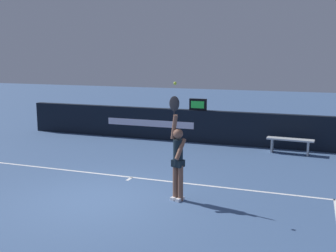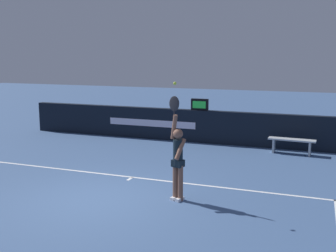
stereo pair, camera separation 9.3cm
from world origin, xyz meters
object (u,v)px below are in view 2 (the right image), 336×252
Objects in this scene: tennis_ball at (175,83)px; courtside_bench_near at (292,143)px; speed_display at (200,104)px; tennis_player at (178,158)px.

tennis_ball reaches higher than courtside_bench_near.
tennis_player is (1.26, -6.19, -0.45)m from speed_display.
tennis_player is at bearing -111.60° from courtside_bench_near.
tennis_ball is 0.04× the size of courtside_bench_near.
courtside_bench_near is at bearing 69.48° from tennis_ball.
tennis_player is at bearing 94.25° from tennis_ball.
speed_display is at bearing 101.48° from tennis_player.
tennis_player reaches higher than courtside_bench_near.
tennis_player is 1.73m from tennis_ball.
tennis_player is 5.92m from courtside_bench_near.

